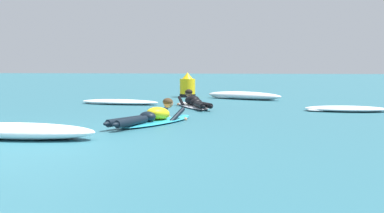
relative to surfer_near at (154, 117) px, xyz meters
The scene contains 8 objects.
ground_plane 7.30m from the surfer_near, 100.43° to the left, with size 120.00×120.00×0.00m, color #2D6B7A.
surfer_near is the anchor object (origin of this frame).
surfer_far 3.68m from the surfer_near, 86.76° to the left, with size 1.50×2.48×0.54m.
whitewater_front 4.88m from the surfer_near, 116.77° to the left, with size 2.56×0.97×0.15m.
whitewater_mid_left 2.72m from the surfer_near, 128.14° to the right, with size 2.60×0.76×0.25m.
whitewater_mid_right 5.36m from the surfer_near, 37.40° to the left, with size 2.07×0.85×0.14m.
whitewater_back 7.22m from the surfer_near, 78.47° to the left, with size 2.87×1.78×0.28m.
channel_marker_buoy 7.93m from the surfer_near, 95.18° to the left, with size 0.61×0.61×0.94m.
Camera 1 is at (3.52, -5.71, 1.14)m, focal length 41.17 mm.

